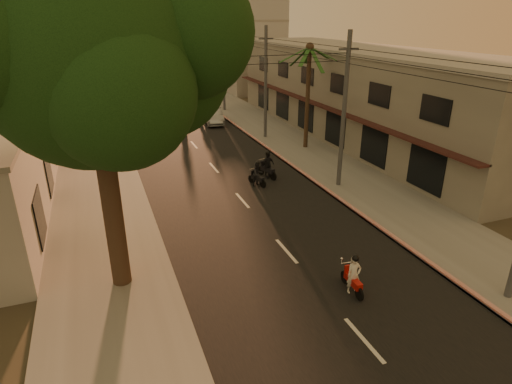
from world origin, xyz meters
TOP-DOWN VIEW (x-y plane):
  - ground at (0.00, 0.00)m, footprint 160.00×160.00m
  - road at (0.00, 20.00)m, footprint 10.00×140.00m
  - sidewalk_right at (7.50, 20.00)m, footprint 5.00×140.00m
  - sidewalk_left at (-7.50, 20.00)m, footprint 5.00×140.00m
  - curb_stripe at (5.10, 15.00)m, footprint 0.20×60.00m
  - shophouse_row at (13.95, 18.00)m, footprint 8.80×34.20m
  - broadleaf_tree at (-6.61, 2.14)m, footprint 9.60×8.70m
  - palm_tree at (8.00, 16.00)m, footprint 5.00×5.00m
  - utility_poles at (6.20, 20.00)m, footprint 1.20×48.26m
  - filler_right at (14.00, 45.00)m, footprint 8.00×14.00m
  - filler_left_near at (-14.00, 34.00)m, footprint 8.00×14.00m
  - filler_left_far at (-14.00, 52.00)m, footprint 8.00×14.00m
  - scooter_red at (1.07, -1.61)m, footprint 0.65×1.65m
  - scooter_mid_a at (1.64, 9.88)m, footprint 1.08×1.55m
  - scooter_mid_b at (2.72, 10.93)m, footprint 1.23×1.81m
  - scooter_far_a at (-0.05, 23.79)m, footprint 0.83×1.75m
  - scooter_far_b at (2.54, 27.05)m, footprint 1.40×1.77m
  - parked_car at (3.50, 26.66)m, footprint 2.77×4.86m

SIDE VIEW (x-z plane):
  - ground at x=0.00m, z-range 0.00..0.00m
  - road at x=0.00m, z-range 0.00..0.02m
  - sidewalk_right at x=7.50m, z-range 0.00..0.12m
  - sidewalk_left at x=-7.50m, z-range 0.00..0.12m
  - curb_stripe at x=5.10m, z-range 0.00..0.20m
  - scooter_red at x=1.07m, z-range -0.10..1.51m
  - scooter_mid_a at x=1.64m, z-range -0.07..1.52m
  - parked_car at x=3.50m, z-range 0.00..1.46m
  - scooter_far_a at x=-0.05m, z-range -0.09..1.63m
  - scooter_far_b at x=2.54m, z-range -0.07..1.71m
  - scooter_mid_b at x=2.72m, z-range -0.08..1.74m
  - filler_left_near at x=-14.00m, z-range 0.00..4.40m
  - filler_right at x=14.00m, z-range 0.00..6.00m
  - filler_left_far at x=-14.00m, z-range 0.00..7.00m
  - shophouse_row at x=13.95m, z-range 0.00..7.30m
  - utility_poles at x=6.20m, z-range 2.04..11.04m
  - palm_tree at x=8.00m, z-range 3.05..11.25m
  - broadleaf_tree at x=-6.61m, z-range 2.43..14.53m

